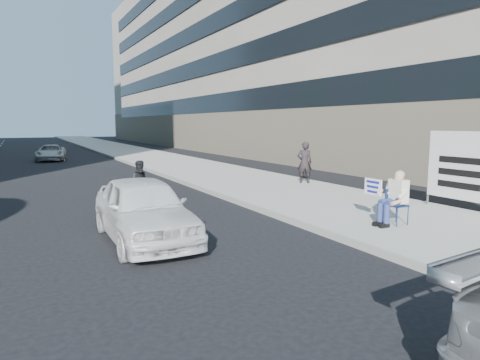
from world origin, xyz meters
TOP-DOWN VIEW (x-y plane):
  - ground at (0.00, 0.00)m, footprint 160.00×160.00m
  - near_sidewalk at (4.00, 20.00)m, footprint 5.00×120.00m
  - near_building at (17.00, 32.00)m, footprint 14.00×70.00m
  - seated_protester at (3.19, 0.89)m, footprint 0.83×1.12m
  - pedestrian_woman at (5.61, 7.79)m, footprint 0.72×0.63m
  - protest_banner at (6.18, 0.81)m, footprint 0.08×3.06m
  - white_sedan_near at (-2.31, 2.80)m, footprint 1.70×4.15m
  - white_sedan_far at (-2.68, 25.95)m, footprint 2.31×4.12m
  - motorcycle at (-1.34, 6.77)m, footprint 0.74×2.05m

SIDE VIEW (x-z plane):
  - ground at x=0.00m, z-range 0.00..0.00m
  - near_sidewalk at x=4.00m, z-range 0.00..0.15m
  - white_sedan_far at x=-2.68m, z-range 0.00..1.09m
  - motorcycle at x=-1.34m, z-range -0.08..1.35m
  - white_sedan_near at x=-2.31m, z-range 0.00..1.41m
  - seated_protester at x=3.19m, z-range 0.22..1.53m
  - pedestrian_woman at x=5.61m, z-range 0.15..1.83m
  - protest_banner at x=6.18m, z-range 0.30..2.50m
  - near_building at x=17.00m, z-range 0.00..20.00m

